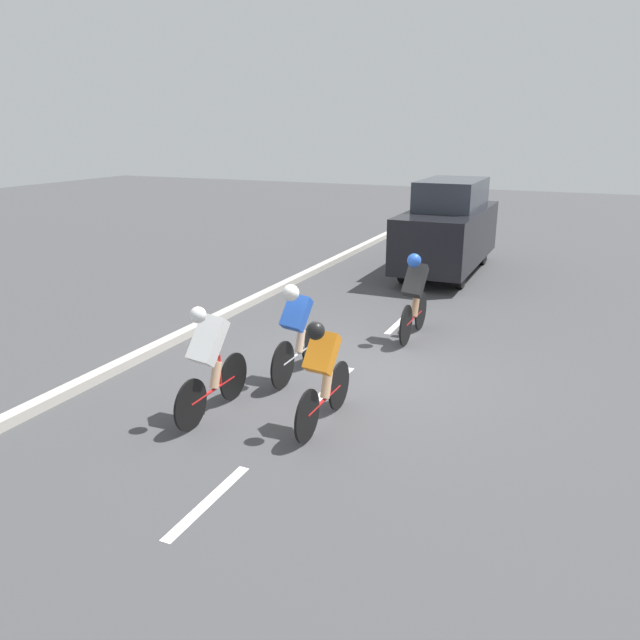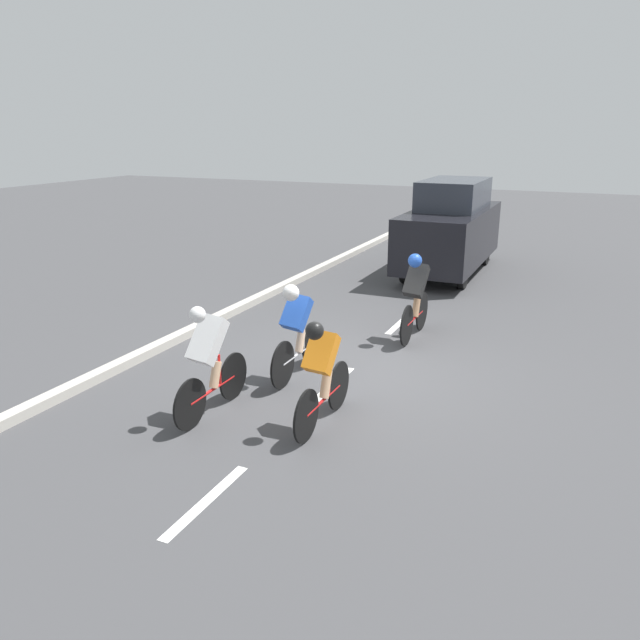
% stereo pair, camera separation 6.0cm
% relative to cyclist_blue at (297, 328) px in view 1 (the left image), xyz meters
% --- Properties ---
extents(ground_plane, '(60.00, 60.00, 0.00)m').
position_rel_cyclist_blue_xyz_m(ground_plane, '(-0.59, -0.60, -0.78)').
color(ground_plane, '#424244').
extents(lane_stripe_near, '(0.12, 1.40, 0.01)m').
position_rel_cyclist_blue_xyz_m(lane_stripe_near, '(-0.59, 3.23, -0.78)').
color(lane_stripe_near, white).
rests_on(lane_stripe_near, ground).
extents(lane_stripe_mid, '(0.12, 1.40, 0.01)m').
position_rel_cyclist_blue_xyz_m(lane_stripe_mid, '(-0.59, 0.03, -0.78)').
color(lane_stripe_mid, white).
rests_on(lane_stripe_mid, ground).
extents(lane_stripe_far, '(0.12, 1.40, 0.01)m').
position_rel_cyclist_blue_xyz_m(lane_stripe_far, '(-0.59, -3.17, -0.78)').
color(lane_stripe_far, white).
rests_on(lane_stripe_far, ground).
extents(curb, '(0.20, 27.54, 0.14)m').
position_rel_cyclist_blue_xyz_m(curb, '(2.61, 0.03, -0.71)').
color(curb, '#B7B2A8').
rests_on(curb, ground).
extents(cyclist_blue, '(0.38, 1.69, 1.47)m').
position_rel_cyclist_blue_xyz_m(cyclist_blue, '(0.00, 0.00, 0.00)').
color(cyclist_blue, black).
rests_on(cyclist_blue, ground).
extents(cyclist_orange, '(0.35, 1.63, 1.43)m').
position_rel_cyclist_blue_xyz_m(cyclist_orange, '(-0.97, 1.29, -0.03)').
color(cyclist_orange, black).
rests_on(cyclist_orange, ground).
extents(cyclist_white, '(0.38, 1.64, 1.53)m').
position_rel_cyclist_blue_xyz_m(cyclist_white, '(0.44, 1.58, 0.01)').
color(cyclist_white, black).
rests_on(cyclist_white, ground).
extents(cyclist_black, '(0.37, 1.65, 1.55)m').
position_rel_cyclist_blue_xyz_m(cyclist_black, '(-1.07, -2.43, 0.04)').
color(cyclist_black, black).
rests_on(cyclist_black, ground).
extents(support_car, '(1.70, 4.60, 2.31)m').
position_rel_cyclist_blue_xyz_m(support_car, '(-0.43, -7.78, 0.36)').
color(support_car, black).
rests_on(support_car, ground).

